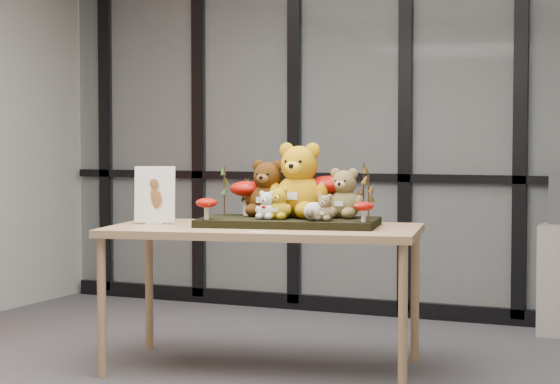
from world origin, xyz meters
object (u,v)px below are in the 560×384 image
at_px(mushroom_front_left, 206,208).
at_px(mushroom_back_right, 328,194).
at_px(sign_holder, 155,197).
at_px(bear_brown_medium, 268,185).
at_px(display_table, 264,238).
at_px(mushroom_front_right, 364,211).
at_px(bear_small_yellow, 279,201).
at_px(plush_cream_hedgehog, 314,210).
at_px(bear_pooh_yellow, 300,176).
at_px(bear_beige_small, 325,206).
at_px(bear_tan_back, 344,191).
at_px(mushroom_back_left, 247,196).
at_px(bear_white_bow, 267,204).
at_px(diorama_tray, 289,222).

bearing_deg(mushroom_front_left, mushroom_back_right, 38.89).
bearing_deg(sign_holder, bear_brown_medium, 8.01).
height_order(display_table, mushroom_front_right, mushroom_front_right).
xyz_separation_m(bear_small_yellow, plush_cream_hedgehog, (0.22, -0.01, -0.04)).
bearing_deg(sign_holder, mushroom_front_left, -28.35).
bearing_deg(bear_pooh_yellow, display_table, -139.43).
height_order(mushroom_back_right, mushroom_front_right, mushroom_back_right).
bearing_deg(mushroom_front_left, bear_beige_small, 15.59).
distance_m(display_table, bear_tan_back, 0.54).
xyz_separation_m(bear_brown_medium, mushroom_back_left, (-0.14, 0.01, -0.07)).
height_order(bear_tan_back, bear_white_bow, bear_tan_back).
relative_size(display_table, bear_pooh_yellow, 3.99).
height_order(display_table, plush_cream_hedgehog, plush_cream_hedgehog).
distance_m(plush_cream_hedgehog, mushroom_back_right, 0.30).
distance_m(bear_white_bow, mushroom_front_right, 0.58).
relative_size(mushroom_back_right, sign_holder, 0.78).
relative_size(bear_beige_small, mushroom_front_right, 1.33).
height_order(bear_brown_medium, mushroom_front_left, bear_brown_medium).
distance_m(display_table, bear_pooh_yellow, 0.42).
height_order(bear_white_bow, mushroom_front_right, bear_white_bow).
bearing_deg(bear_small_yellow, mushroom_front_left, -165.48).
bearing_deg(diorama_tray, plush_cream_hedgehog, -38.58).
bearing_deg(bear_small_yellow, sign_holder, 177.57).
bearing_deg(diorama_tray, bear_brown_medium, 139.36).
height_order(plush_cream_hedgehog, mushroom_back_right, mushroom_back_right).
height_order(bear_small_yellow, mushroom_front_left, bear_small_yellow).
xyz_separation_m(bear_beige_small, mushroom_back_right, (-0.09, 0.27, 0.05)).
distance_m(bear_white_bow, sign_holder, 0.70).
bearing_deg(bear_beige_small, bear_brown_medium, 145.29).
height_order(display_table, diorama_tray, diorama_tray).
bearing_deg(bear_small_yellow, bear_white_bow, -168.35).
bearing_deg(bear_white_bow, display_table, 132.29).
height_order(diorama_tray, sign_holder, sign_holder).
distance_m(diorama_tray, mushroom_front_right, 0.50).
xyz_separation_m(diorama_tray, mushroom_back_left, (-0.32, 0.11, 0.14)).
bearing_deg(bear_brown_medium, mushroom_back_right, 2.52).
bearing_deg(bear_tan_back, bear_pooh_yellow, -177.30).
xyz_separation_m(mushroom_back_right, mushroom_front_left, (-0.57, -0.46, -0.07)).
distance_m(diorama_tray, mushroom_front_left, 0.49).
bearing_deg(display_table, bear_white_bow, -47.71).
relative_size(bear_small_yellow, sign_holder, 0.60).
relative_size(plush_cream_hedgehog, sign_holder, 0.34).
bearing_deg(mushroom_back_left, display_table, -44.30).
height_order(bear_small_yellow, mushroom_back_left, mushroom_back_left).
height_order(bear_pooh_yellow, sign_holder, bear_pooh_yellow).
distance_m(bear_white_bow, mushroom_front_left, 0.35).
bearing_deg(diorama_tray, mushroom_front_left, -157.60).
height_order(bear_small_yellow, plush_cream_hedgehog, bear_small_yellow).
height_order(bear_brown_medium, mushroom_front_right, bear_brown_medium).
bearing_deg(sign_holder, bear_beige_small, -12.51).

